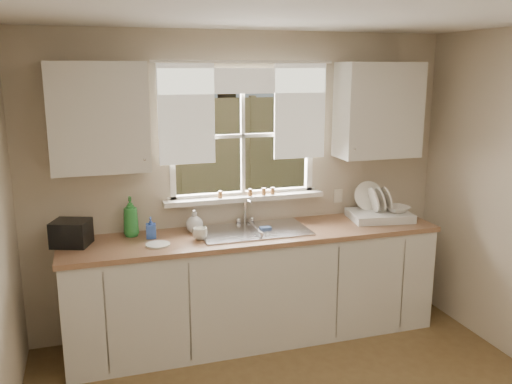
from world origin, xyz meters
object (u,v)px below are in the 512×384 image
object	(u,v)px
dish_rack	(379,212)
black_appliance	(71,233)
cup	(200,234)
soap_bottle_a	(131,217)

from	to	relation	value
dish_rack	black_appliance	size ratio (longest dim) A/B	2.17
black_appliance	cup	bearing A→B (deg)	11.42
soap_bottle_a	cup	xyz separation A→B (m)	(0.50, -0.25, -0.11)
dish_rack	soap_bottle_a	distance (m)	2.12
dish_rack	soap_bottle_a	world-z (taller)	same
soap_bottle_a	black_appliance	distance (m)	0.46
soap_bottle_a	black_appliance	xyz separation A→B (m)	(-0.44, -0.10, -0.06)
dish_rack	cup	size ratio (longest dim) A/B	4.83
soap_bottle_a	black_appliance	bearing A→B (deg)	-166.07
soap_bottle_a	cup	world-z (taller)	soap_bottle_a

